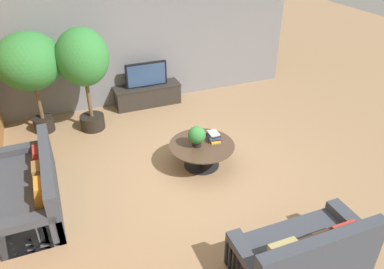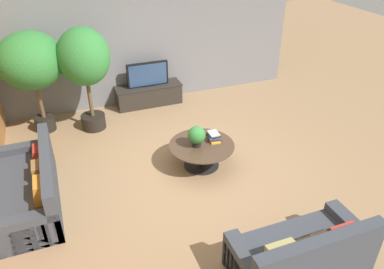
{
  "view_description": "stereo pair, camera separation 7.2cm",
  "coord_description": "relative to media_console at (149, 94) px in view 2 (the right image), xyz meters",
  "views": [
    {
      "loc": [
        -2.04,
        -4.97,
        4.01
      ],
      "look_at": [
        0.1,
        0.38,
        0.55
      ],
      "focal_mm": 35.0,
      "sensor_mm": 36.0,
      "label": 1
    },
    {
      "loc": [
        -1.97,
        -4.99,
        4.01
      ],
      "look_at": [
        0.1,
        0.38,
        0.55
      ],
      "focal_mm": 35.0,
      "sensor_mm": 36.0,
      "label": 2
    }
  ],
  "objects": [
    {
      "name": "potted_palm_tall",
      "position": [
        -2.37,
        -0.4,
        1.24
      ],
      "size": [
        1.27,
        1.27,
        2.09
      ],
      "color": "black",
      "rests_on": "ground"
    },
    {
      "name": "potted_palm_corner",
      "position": [
        -1.41,
        -0.68,
        1.24
      ],
      "size": [
        1.02,
        1.02,
        2.16
      ],
      "color": "black",
      "rests_on": "ground"
    },
    {
      "name": "ground_plane",
      "position": [
        0.01,
        -2.94,
        -0.25
      ],
      "size": [
        24.0,
        24.0,
        0.0
      ],
      "primitive_type": "plane",
      "color": "#9E7A56"
    },
    {
      "name": "television",
      "position": [
        -0.0,
        -0.0,
        0.51
      ],
      "size": [
        0.96,
        0.13,
        0.56
      ],
      "color": "black",
      "rests_on": "media_console"
    },
    {
      "name": "remote_black",
      "position": [
        0.38,
        -2.48,
        0.2
      ],
      "size": [
        0.16,
        0.11,
        0.02
      ],
      "primitive_type": "cube",
      "rotation": [
        0.0,
        0.0,
        1.07
      ],
      "color": "black",
      "rests_on": "coffee_table"
    },
    {
      "name": "couch_by_wall",
      "position": [
        -2.65,
        -2.77,
        0.03
      ],
      "size": [
        0.84,
        2.11,
        0.84
      ],
      "rotation": [
        0.0,
        0.0,
        -1.57
      ],
      "color": "#3D424C",
      "rests_on": "ground"
    },
    {
      "name": "coffee_table",
      "position": [
        0.21,
        -2.78,
        0.06
      ],
      "size": [
        1.17,
        1.17,
        0.44
      ],
      "color": "black",
      "rests_on": "ground"
    },
    {
      "name": "media_console",
      "position": [
        0.0,
        0.0,
        0.0
      ],
      "size": [
        1.55,
        0.5,
        0.48
      ],
      "color": "#2D2823",
      "rests_on": "ground"
    },
    {
      "name": "book_stack",
      "position": [
        0.48,
        -2.71,
        0.26
      ],
      "size": [
        0.26,
        0.31,
        0.15
      ],
      "color": "gold",
      "rests_on": "coffee_table"
    },
    {
      "name": "potted_plant_tabletop",
      "position": [
        0.11,
        -2.78,
        0.4
      ],
      "size": [
        0.31,
        0.31,
        0.38
      ],
      "color": "black",
      "rests_on": "coffee_table"
    },
    {
      "name": "couch_near_entry",
      "position": [
        0.51,
        -5.38,
        0.04
      ],
      "size": [
        1.75,
        0.84,
        0.84
      ],
      "rotation": [
        0.0,
        0.0,
        3.14
      ],
      "color": "#3D424C",
      "rests_on": "ground"
    },
    {
      "name": "back_wall_stone",
      "position": [
        0.01,
        0.32,
        1.25
      ],
      "size": [
        7.4,
        0.12,
        3.0
      ],
      "primitive_type": "cube",
      "color": "slate",
      "rests_on": "ground"
    }
  ]
}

